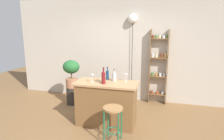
# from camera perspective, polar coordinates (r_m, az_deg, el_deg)

# --- Properties ---
(ground) EXTENTS (12.00, 12.00, 0.00)m
(ground) POSITION_cam_1_polar(r_m,az_deg,el_deg) (4.07, -2.83, -17.10)
(ground) COLOR brown
(back_wall) EXTENTS (6.40, 0.10, 2.80)m
(back_wall) POSITION_cam_1_polar(r_m,az_deg,el_deg) (5.48, 3.35, 5.91)
(back_wall) COLOR #BCB2A3
(back_wall) RESTS_ON ground
(kitchen_counter) EXTENTS (1.29, 0.60, 0.91)m
(kitchen_counter) POSITION_cam_1_polar(r_m,az_deg,el_deg) (4.14, -1.60, -9.62)
(kitchen_counter) COLOR brown
(kitchen_counter) RESTS_ON ground
(bar_stool) EXTENTS (0.35, 0.35, 0.65)m
(bar_stool) POSITION_cam_1_polar(r_m,az_deg,el_deg) (3.51, 0.27, -13.22)
(bar_stool) COLOR #196642
(bar_stool) RESTS_ON ground
(spice_shelf) EXTENTS (0.46, 0.16, 1.97)m
(spice_shelf) POSITION_cam_1_polar(r_m,az_deg,el_deg) (5.27, 13.33, 1.18)
(spice_shelf) COLOR brown
(spice_shelf) RESTS_ON ground
(plant_stool) EXTENTS (0.31, 0.31, 0.47)m
(plant_stool) POSITION_cam_1_polar(r_m,az_deg,el_deg) (5.36, -11.40, -7.25)
(plant_stool) COLOR #2D2823
(plant_stool) RESTS_ON ground
(potted_plant) EXTENTS (0.43, 0.39, 0.72)m
(potted_plant) POSITION_cam_1_polar(r_m,az_deg,el_deg) (5.19, -11.70, -0.37)
(potted_plant) COLOR #A86B4C
(potted_plant) RESTS_ON plant_stool
(bottle_olive_oil) EXTENTS (0.08, 0.08, 0.33)m
(bottle_olive_oil) POSITION_cam_1_polar(r_m,az_deg,el_deg) (3.87, -2.48, -2.21)
(bottle_olive_oil) COLOR maroon
(bottle_olive_oil) RESTS_ON kitchen_counter
(bottle_sauce_amber) EXTENTS (0.06, 0.06, 0.27)m
(bottle_sauce_amber) POSITION_cam_1_polar(r_m,az_deg,el_deg) (4.19, -1.34, -1.40)
(bottle_sauce_amber) COLOR navy
(bottle_sauce_amber) RESTS_ON kitchen_counter
(bottle_vinegar) EXTENTS (0.08, 0.08, 0.24)m
(bottle_vinegar) POSITION_cam_1_polar(r_m,az_deg,el_deg) (4.00, -2.46, -2.22)
(bottle_vinegar) COLOR #194C23
(bottle_vinegar) RESTS_ON kitchen_counter
(bottle_spirits_clear) EXTENTS (0.08, 0.08, 0.25)m
(bottle_spirits_clear) POSITION_cam_1_polar(r_m,az_deg,el_deg) (4.07, 0.61, -1.95)
(bottle_spirits_clear) COLOR #B2B2B7
(bottle_spirits_clear) RESTS_ON kitchen_counter
(wine_glass_left) EXTENTS (0.07, 0.07, 0.16)m
(wine_glass_left) POSITION_cam_1_polar(r_m,az_deg,el_deg) (3.99, -5.72, -1.93)
(wine_glass_left) COLOR silver
(wine_glass_left) RESTS_ON kitchen_counter
(wine_glass_center) EXTENTS (0.07, 0.07, 0.16)m
(wine_glass_center) POSITION_cam_1_polar(r_m,az_deg,el_deg) (4.04, 4.04, -1.74)
(wine_glass_center) COLOR silver
(wine_glass_center) RESTS_ON kitchen_counter
(pendant_globe_light) EXTENTS (0.25, 0.25, 2.35)m
(pendant_globe_light) POSITION_cam_1_polar(r_m,az_deg,el_deg) (5.29, 6.03, 14.39)
(pendant_globe_light) COLOR black
(pendant_globe_light) RESTS_ON ground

